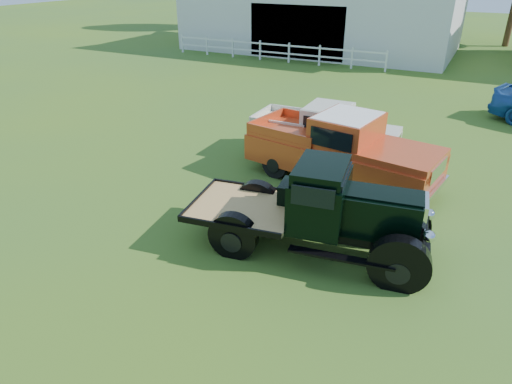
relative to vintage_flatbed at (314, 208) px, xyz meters
The scene contains 6 objects.
ground 2.22m from the vintage_flatbed, 144.45° to the right, with size 120.00×120.00×0.00m, color #385E27.
shed_left 26.36m from the vintage_flatbed, 109.10° to the left, with size 18.80×10.20×5.60m, color silver, non-canonical shape.
fence_rail 21.16m from the vintage_flatbed, 117.01° to the left, with size 14.20×0.16×1.20m, color white, non-canonical shape.
vintage_flatbed is the anchor object (origin of this frame).
red_pickup 3.67m from the vintage_flatbed, 98.32° to the left, with size 5.51×2.12×2.01m, color #BC401B, non-canonical shape.
white_pickup 5.22m from the vintage_flatbed, 106.93° to the left, with size 4.66×1.81×1.71m, color beige, non-canonical shape.
Camera 1 is at (4.30, -6.93, 5.66)m, focal length 32.00 mm.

